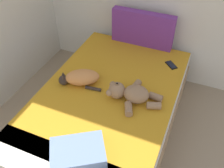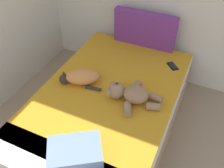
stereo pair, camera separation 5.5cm
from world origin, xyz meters
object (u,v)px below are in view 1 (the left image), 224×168
(throw_pillow, at_px, (78,153))
(teddy_bear, at_px, (131,93))
(bed, at_px, (108,110))
(cell_phone, at_px, (171,65))
(cat, at_px, (80,78))
(patterned_cushion, at_px, (143,29))

(throw_pillow, bearing_deg, teddy_bear, 78.39)
(bed, distance_m, teddy_bear, 0.40)
(teddy_bear, bearing_deg, cell_phone, 70.47)
(cell_phone, height_order, throw_pillow, throw_pillow)
(teddy_bear, bearing_deg, cat, 177.59)
(throw_pillow, bearing_deg, cat, 116.97)
(patterned_cushion, distance_m, throw_pillow, 1.72)
(patterned_cushion, relative_size, cell_phone, 4.78)
(throw_pillow, bearing_deg, cell_phone, 74.54)
(bed, height_order, patterned_cushion, patterned_cushion)
(bed, xyz_separation_m, throw_pillow, (0.08, -0.75, 0.31))
(cell_phone, xyz_separation_m, throw_pillow, (-0.39, -1.42, 0.05))
(patterned_cushion, height_order, cat, patterned_cushion)
(bed, distance_m, throw_pillow, 0.81)
(bed, bearing_deg, teddy_bear, -1.34)
(patterned_cushion, relative_size, teddy_bear, 1.40)
(bed, xyz_separation_m, cell_phone, (0.48, 0.67, 0.26))
(patterned_cushion, xyz_separation_m, teddy_bear, (0.20, -0.97, -0.13))
(patterned_cushion, relative_size, throw_pillow, 1.87)
(bed, bearing_deg, throw_pillow, -83.63)
(cat, bearing_deg, patterned_cushion, 70.40)
(cell_phone, bearing_deg, patterned_cushion, 146.48)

